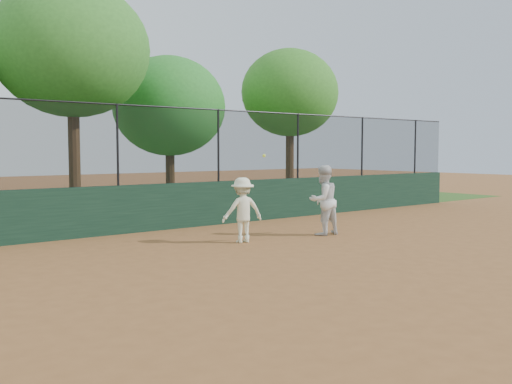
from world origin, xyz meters
TOP-DOWN VIEW (x-y plane):
  - ground at (0.00, 0.00)m, footprint 80.00×80.00m
  - back_wall at (0.00, 6.00)m, footprint 26.00×0.20m
  - grass_strip at (0.00, 12.00)m, footprint 36.00×12.00m
  - player_second at (3.32, 2.74)m, footprint 0.84×0.66m
  - player_main at (1.11, 3.07)m, footprint 1.05×0.79m
  - fence_assembly at (-0.03, 6.00)m, footprint 26.00×0.06m
  - tree_2 at (0.13, 10.47)m, footprint 4.87×4.43m
  - tree_3 at (4.73, 12.51)m, footprint 4.48×4.07m
  - tree_4 at (10.09, 11.46)m, footprint 4.36×3.97m

SIDE VIEW (x-z plane):
  - ground at x=0.00m, z-range 0.00..0.00m
  - grass_strip at x=0.00m, z-range 0.00..0.01m
  - back_wall at x=0.00m, z-range 0.00..1.20m
  - player_main at x=1.11m, z-range -0.26..1.72m
  - player_second at x=3.32m, z-range 0.00..1.70m
  - fence_assembly at x=-0.03m, z-range 1.24..3.24m
  - tree_3 at x=4.73m, z-range 0.91..6.62m
  - tree_4 at x=10.09m, z-range 1.31..7.74m
  - tree_2 at x=0.13m, z-range 1.52..8.81m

